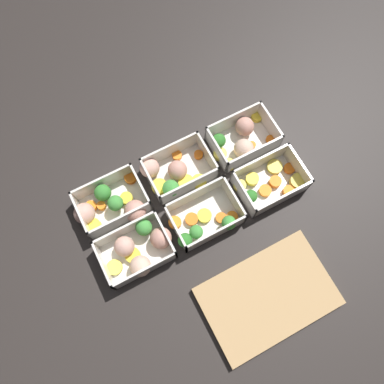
% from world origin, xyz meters
% --- Properties ---
extents(ground_plane, '(4.00, 4.00, 0.00)m').
position_xyz_m(ground_plane, '(0.00, 0.00, 0.00)').
color(ground_plane, '#282321').
extents(container_near_left, '(0.17, 0.12, 0.06)m').
position_xyz_m(container_near_left, '(-0.17, -0.06, 0.02)').
color(container_near_left, silver).
rests_on(container_near_left, ground_plane).
extents(container_near_center, '(0.17, 0.14, 0.06)m').
position_xyz_m(container_near_center, '(0.02, -0.06, 0.02)').
color(container_near_center, silver).
rests_on(container_near_center, ground_plane).
extents(container_near_right, '(0.18, 0.14, 0.06)m').
position_xyz_m(container_near_right, '(0.18, -0.06, 0.02)').
color(container_near_right, silver).
rests_on(container_near_right, ground_plane).
extents(container_far_left, '(0.16, 0.11, 0.06)m').
position_xyz_m(container_far_left, '(-0.17, 0.06, 0.02)').
color(container_far_left, silver).
rests_on(container_far_left, ground_plane).
extents(container_far_center, '(0.16, 0.11, 0.06)m').
position_xyz_m(container_far_center, '(0.01, 0.07, 0.02)').
color(container_far_center, silver).
rests_on(container_far_center, ground_plane).
extents(container_far_right, '(0.18, 0.12, 0.06)m').
position_xyz_m(container_far_right, '(0.16, 0.06, 0.02)').
color(container_far_right, silver).
rests_on(container_far_right, ground_plane).
extents(cutting_board, '(0.28, 0.18, 0.02)m').
position_xyz_m(cutting_board, '(-0.04, 0.28, 0.01)').
color(cutting_board, tan).
rests_on(cutting_board, ground_plane).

